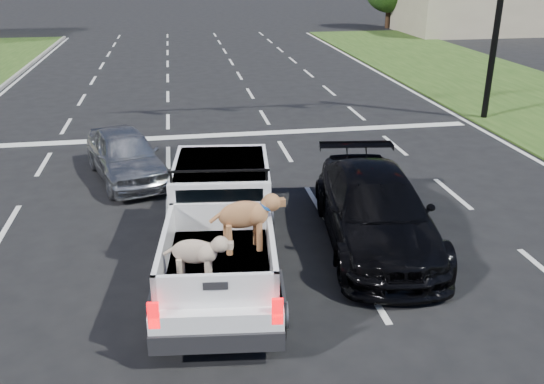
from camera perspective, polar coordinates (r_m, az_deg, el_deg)
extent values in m
plane|color=black|center=(10.07, 0.01, -10.75)|extent=(160.00, 160.00, 0.00)
cube|color=silver|center=(15.81, -23.00, 0.18)|extent=(0.12, 60.00, 0.01)
cube|color=silver|center=(15.34, -10.23, 1.01)|extent=(0.12, 60.00, 0.01)
cube|color=silver|center=(15.66, 2.66, 1.81)|extent=(0.12, 60.00, 0.01)
cube|color=silver|center=(16.72, 14.48, 2.46)|extent=(0.12, 60.00, 0.01)
cube|color=silver|center=(18.42, 24.66, 2.93)|extent=(0.15, 60.00, 0.01)
cube|color=silver|center=(19.17, -5.01, 5.65)|extent=(17.00, 0.45, 0.01)
cylinder|color=black|center=(21.89, 21.47, 15.67)|extent=(0.22, 0.22, 7.00)
cube|color=#B8AB8C|center=(48.50, 20.18, 16.73)|extent=(12.00, 7.00, 3.60)
cylinder|color=#332114|center=(49.68, 11.45, 16.87)|extent=(0.44, 0.44, 2.16)
cylinder|color=#332114|center=(53.01, 19.92, 16.35)|extent=(0.44, 0.44, 2.16)
cylinder|color=black|center=(9.11, -10.90, -12.31)|extent=(0.36, 0.79, 0.76)
cylinder|color=black|center=(9.04, 0.35, -12.16)|extent=(0.36, 0.79, 0.76)
cylinder|color=black|center=(12.31, -8.88, -2.49)|extent=(0.36, 0.79, 0.76)
cylinder|color=black|center=(12.26, -0.76, -2.32)|extent=(0.36, 0.79, 0.76)
cube|color=white|center=(10.52, -5.07, -5.14)|extent=(2.46, 5.47, 0.52)
cube|color=white|center=(11.37, -5.04, 0.86)|extent=(2.08, 2.49, 0.86)
cube|color=black|center=(10.31, -5.19, -1.29)|extent=(1.54, 0.20, 0.62)
cylinder|color=black|center=(10.21, -5.29, 2.09)|extent=(1.79, 0.25, 0.05)
cube|color=black|center=(9.38, -5.28, -7.21)|extent=(2.05, 2.73, 0.06)
cube|color=white|center=(9.31, -10.60, -5.72)|extent=(0.36, 2.54, 0.52)
cube|color=white|center=(9.24, -0.05, -5.52)|extent=(0.36, 2.54, 0.52)
cube|color=white|center=(8.17, -5.59, -9.71)|extent=(1.78, 0.27, 0.52)
cube|color=red|center=(8.20, -11.65, -11.89)|extent=(0.17, 0.08, 0.40)
cube|color=red|center=(8.12, 0.55, -11.73)|extent=(0.17, 0.08, 0.40)
cube|color=black|center=(8.45, -5.44, -14.24)|extent=(1.94, 0.51, 0.30)
imported|color=#A8AAAF|center=(15.61, -14.32, 3.61)|extent=(2.63, 4.19, 1.33)
imported|color=black|center=(11.82, 10.24, -1.78)|extent=(2.66, 5.29, 1.47)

